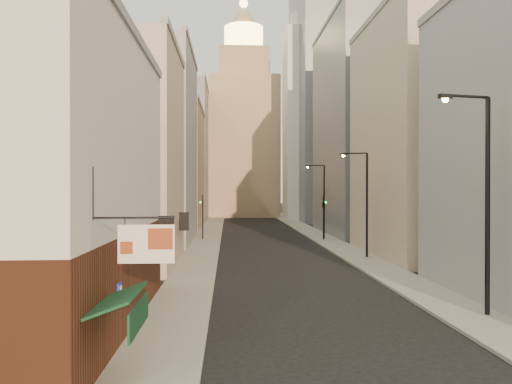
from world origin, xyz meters
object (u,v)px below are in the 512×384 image
(streetlamp_mid, at_px, (364,198))
(traffic_light_left, at_px, (203,210))
(white_tower, at_px, (307,117))
(streetlamp_near, at_px, (483,191))
(clock_tower, at_px, (244,131))
(traffic_light_right, at_px, (324,206))
(streetlamp_far, at_px, (322,197))

(streetlamp_mid, height_order, traffic_light_left, streetlamp_mid)
(white_tower, bearing_deg, streetlamp_near, -92.51)
(white_tower, bearing_deg, streetlamp_mid, -93.64)
(clock_tower, relative_size, streetlamp_near, 4.58)
(white_tower, xyz_separation_m, traffic_light_right, (-3.81, -35.55, -14.83))
(streetlamp_near, xyz_separation_m, traffic_light_right, (-0.83, 32.39, -1.83))
(streetlamp_mid, bearing_deg, white_tower, 109.93)
(streetlamp_mid, distance_m, traffic_light_left, 20.47)
(streetlamp_mid, bearing_deg, streetlamp_near, -65.93)
(traffic_light_left, height_order, traffic_light_right, same)
(streetlamp_near, height_order, traffic_light_right, streetlamp_near)
(streetlamp_far, bearing_deg, streetlamp_mid, -70.87)
(white_tower, xyz_separation_m, streetlamp_far, (-3.68, -34.05, -13.83))
(clock_tower, relative_size, traffic_light_right, 8.98)
(streetlamp_mid, relative_size, streetlamp_far, 1.04)
(clock_tower, distance_m, streetlamp_near, 83.20)
(traffic_light_right, bearing_deg, white_tower, -92.15)
(streetlamp_near, bearing_deg, clock_tower, 83.93)
(clock_tower, bearing_deg, traffic_light_right, -81.74)
(white_tower, height_order, streetlamp_far, white_tower)
(streetlamp_far, bearing_deg, traffic_light_left, -161.61)
(streetlamp_near, relative_size, traffic_light_right, 1.96)
(clock_tower, height_order, white_tower, clock_tower)
(clock_tower, xyz_separation_m, streetlamp_mid, (7.86, -63.33, -12.69))
(streetlamp_far, xyz_separation_m, traffic_light_left, (-13.31, -0.30, -1.44))
(white_tower, bearing_deg, clock_tower, 128.16)
(streetlamp_mid, relative_size, traffic_light_right, 1.73)
(white_tower, distance_m, streetlamp_near, 69.23)
(traffic_light_left, relative_size, traffic_light_right, 1.00)
(streetlamp_near, distance_m, traffic_light_right, 32.45)
(clock_tower, xyz_separation_m, traffic_light_right, (7.19, -49.55, -13.86))
(clock_tower, distance_m, streetlamp_mid, 65.07)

